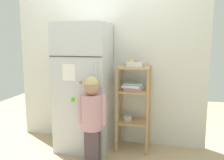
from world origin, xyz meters
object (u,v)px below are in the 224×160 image
pantry_shelf_unit (133,98)px  fruit_bin (135,64)px  child_standing (92,112)px  refrigerator (84,87)px

pantry_shelf_unit → fruit_bin: (0.02, -0.00, 0.44)m
child_standing → fruit_bin: (0.41, 0.50, 0.51)m
refrigerator → fruit_bin: 0.73m
pantry_shelf_unit → fruit_bin: 0.44m
refrigerator → pantry_shelf_unit: (0.64, 0.10, -0.13)m
refrigerator → pantry_shelf_unit: refrigerator is taller
fruit_bin → child_standing: bearing=-129.3°
fruit_bin → pantry_shelf_unit: bearing=177.0°
refrigerator → fruit_bin: refrigerator is taller
refrigerator → fruit_bin: size_ratio=7.36×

